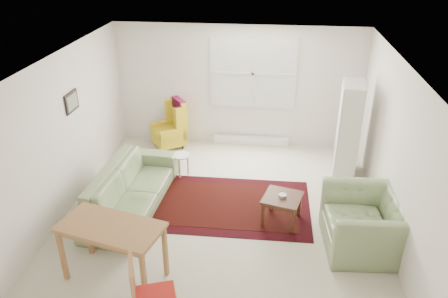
# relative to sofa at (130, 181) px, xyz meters

# --- Properties ---
(room) EXTENTS (5.04, 5.54, 2.51)m
(room) POSITION_rel_sofa_xyz_m (1.52, 0.10, 0.78)
(room) COLOR beige
(room) RESTS_ON ground
(rug) EXTENTS (2.72, 1.76, 0.03)m
(rug) POSITION_rel_sofa_xyz_m (1.57, 0.20, -0.46)
(rug) COLOR black
(rug) RESTS_ON ground
(sofa) EXTENTS (1.05, 2.39, 0.94)m
(sofa) POSITION_rel_sofa_xyz_m (0.00, 0.00, 0.00)
(sofa) COLOR #798F5F
(sofa) RESTS_ON ground
(armchair) EXTENTS (1.16, 1.30, 0.96)m
(armchair) POSITION_rel_sofa_xyz_m (3.60, -0.61, 0.01)
(armchair) COLOR #798F5F
(armchair) RESTS_ON ground
(wingback_chair) EXTENTS (0.86, 0.85, 1.03)m
(wingback_chair) POSITION_rel_sofa_xyz_m (0.09, 2.23, 0.04)
(wingback_chair) COLOR gold
(wingback_chair) RESTS_ON ground
(coffee_table) EXTENTS (0.68, 0.68, 0.45)m
(coffee_table) POSITION_rel_sofa_xyz_m (2.44, -0.14, -0.25)
(coffee_table) COLOR #452315
(coffee_table) RESTS_ON ground
(stool) EXTENTS (0.42, 0.42, 0.43)m
(stool) POSITION_rel_sofa_xyz_m (0.61, 1.09, -0.26)
(stool) COLOR white
(stool) RESTS_ON ground
(cabinet) EXTENTS (0.44, 0.74, 1.77)m
(cabinet) POSITION_rel_sofa_xyz_m (3.60, 1.51, 0.41)
(cabinet) COLOR silver
(cabinet) RESTS_ON ground
(desk) EXTENTS (1.42, 0.95, 0.82)m
(desk) POSITION_rel_sofa_xyz_m (0.29, -1.64, -0.06)
(desk) COLOR #A57142
(desk) RESTS_ON ground
(desk_chair) EXTENTS (0.60, 0.60, 1.07)m
(desk_chair) POSITION_rel_sofa_xyz_m (1.06, -2.47, 0.06)
(desk_chair) COLOR #A57142
(desk_chair) RESTS_ON ground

